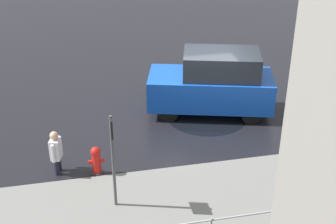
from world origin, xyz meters
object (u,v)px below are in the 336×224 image
(fire_hydrant, at_px, (96,161))
(sign_post, at_px, (112,149))
(pedestrian, at_px, (56,150))
(moving_hatchback, at_px, (213,83))

(fire_hydrant, xyz_separation_m, sign_post, (-0.33, 1.41, 1.18))
(pedestrian, height_order, sign_post, sign_post)
(sign_post, bearing_deg, moving_hatchback, -131.04)
(fire_hydrant, height_order, sign_post, sign_post)
(moving_hatchback, relative_size, fire_hydrant, 5.26)
(moving_hatchback, distance_m, sign_post, 5.52)
(pedestrian, bearing_deg, moving_hatchback, -153.41)
(pedestrian, xyz_separation_m, sign_post, (-1.32, 1.68, 0.90))
(moving_hatchback, height_order, sign_post, sign_post)
(moving_hatchback, xyz_separation_m, pedestrian, (4.92, 2.46, -0.34))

